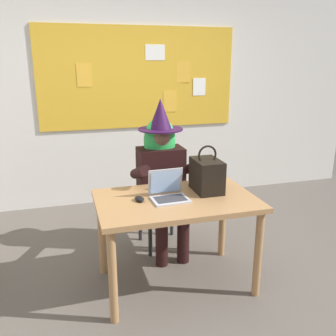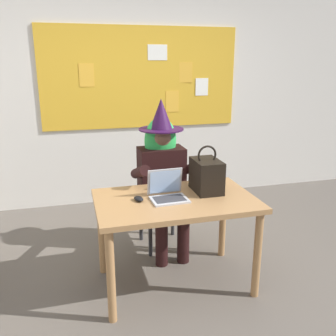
% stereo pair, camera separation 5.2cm
% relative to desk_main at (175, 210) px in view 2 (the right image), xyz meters
% --- Properties ---
extents(ground_plane, '(24.00, 24.00, 0.00)m').
position_rel_desk_main_xyz_m(ground_plane, '(0.15, 0.01, -0.64)').
color(ground_plane, '#5B544C').
extents(wall_back_bulletin, '(6.02, 2.21, 2.95)m').
position_rel_desk_main_xyz_m(wall_back_bulletin, '(0.15, 2.02, 0.85)').
color(wall_back_bulletin, silver).
rests_on(wall_back_bulletin, ground).
extents(desk_main, '(1.22, 0.77, 0.74)m').
position_rel_desk_main_xyz_m(desk_main, '(0.00, 0.00, 0.00)').
color(desk_main, '#A37547').
rests_on(desk_main, ground).
extents(chair_at_desk, '(0.45, 0.45, 0.91)m').
position_rel_desk_main_xyz_m(chair_at_desk, '(0.06, 0.74, -0.13)').
color(chair_at_desk, black).
rests_on(chair_at_desk, ground).
extents(person_costumed, '(0.59, 0.67, 1.43)m').
position_rel_desk_main_xyz_m(person_costumed, '(0.06, 0.62, 0.15)').
color(person_costumed, black).
rests_on(person_costumed, ground).
extents(laptop, '(0.28, 0.25, 0.22)m').
position_rel_desk_main_xyz_m(laptop, '(-0.06, 0.01, 0.15)').
color(laptop, '#B7B7BC').
rests_on(laptop, desk_main).
extents(computer_mouse, '(0.08, 0.12, 0.03)m').
position_rel_desk_main_xyz_m(computer_mouse, '(-0.28, 0.02, 0.12)').
color(computer_mouse, black).
rests_on(computer_mouse, desk_main).
extents(handbag, '(0.20, 0.30, 0.38)m').
position_rel_desk_main_xyz_m(handbag, '(0.28, 0.09, 0.23)').
color(handbag, black).
rests_on(handbag, desk_main).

